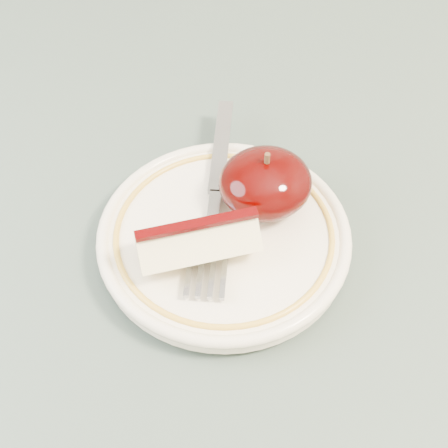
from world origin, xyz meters
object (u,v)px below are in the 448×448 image
object	(u,v)px
table	(167,389)
apple_half	(265,183)
fork	(216,194)
plate	(224,236)

from	to	relation	value
table	apple_half	size ratio (longest dim) A/B	13.37
fork	apple_half	bearing A→B (deg)	-91.25
table	fork	size ratio (longest dim) A/B	4.80
table	apple_half	distance (m)	0.18
table	fork	world-z (taller)	fork
plate	fork	bearing A→B (deg)	84.98
plate	apple_half	bearing A→B (deg)	28.71
apple_half	fork	bearing A→B (deg)	158.50
plate	apple_half	world-z (taller)	apple_half
table	plate	xyz separation A→B (m)	(0.06, 0.06, 0.10)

